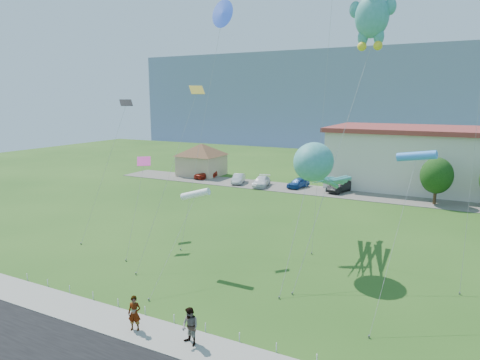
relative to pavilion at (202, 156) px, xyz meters
name	(u,v)px	position (x,y,z in m)	size (l,w,h in m)	color
ground	(203,316)	(24.00, -38.00, -3.02)	(160.00, 160.00, 0.00)	#234B15
sidewalk	(173,340)	(24.00, -40.75, -2.97)	(80.00, 2.50, 0.10)	gray
parking_strip	(349,194)	(24.00, -3.00, -2.99)	(70.00, 6.00, 0.06)	#59544C
hill_ridge	(418,97)	(24.00, 82.00, 9.48)	(160.00, 50.00, 25.00)	gray
pavilion	(202,156)	(0.00, 0.00, 0.00)	(9.20, 9.20, 5.00)	tan
rope_fence	(189,323)	(24.00, -39.30, -2.77)	(26.05, 0.05, 0.50)	white
tree_near	(437,176)	(34.00, -4.00, 0.36)	(3.60, 3.60, 5.47)	#3F2B19
pedestrian_left	(134,313)	(21.72, -40.96, -1.98)	(0.68, 0.45, 1.88)	gray
pedestrian_right	(190,327)	(25.04, -40.76, -1.97)	(0.93, 0.72, 1.91)	gray
parked_car_red	(206,174)	(2.07, -2.22, -2.28)	(1.62, 4.03, 1.37)	#A22313
parked_car_silver	(238,179)	(8.25, -3.31, -2.31)	(1.39, 4.00, 1.32)	silver
parked_car_white	(262,181)	(12.09, -3.75, -2.29)	(1.88, 4.61, 1.34)	white
parked_car_blue	(298,183)	(16.93, -2.32, -2.30)	(1.56, 3.89, 1.32)	navy
parked_car_black	(340,186)	(22.64, -2.38, -2.22)	(1.58, 4.54, 1.49)	black
octopus_kite	(319,170)	(26.97, -26.44, 3.78)	(2.76, 13.48, 9.00)	teal
teddy_bear_kite	(372,11)	(29.61, -23.58, 15.17)	(3.78, 10.67, 20.67)	teal
small_kite_yellow	(190,110)	(16.90, -28.20, 8.06)	(1.29, 8.73, 13.11)	gold
small_kite_black	(121,118)	(8.14, -26.45, 7.22)	(1.29, 7.50, 12.05)	black
small_kite_pink	(142,170)	(12.92, -29.48, 3.22)	(2.41, 5.26, 7.31)	#F7379F
small_kite_cyan	(416,157)	(33.82, -30.13, 5.63)	(1.40, 7.10, 9.16)	#378DF8
small_kite_white	(195,195)	(19.96, -32.38, 2.41)	(0.50, 6.73, 5.90)	white
small_kite_blue	(221,19)	(16.82, -22.94, 15.71)	(1.80, 7.77, 19.92)	blue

